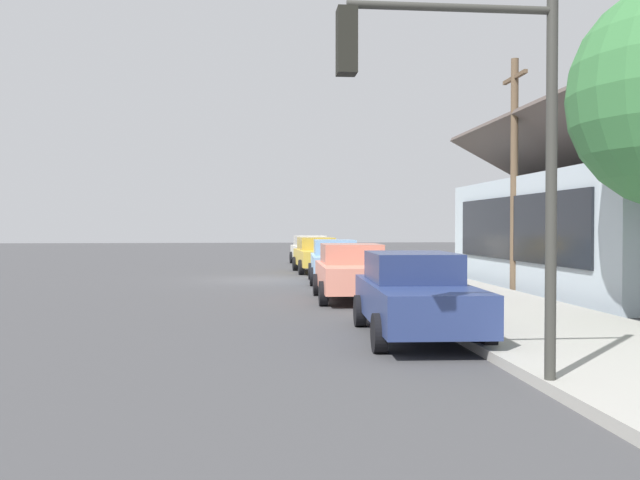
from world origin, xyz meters
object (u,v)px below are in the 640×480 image
object	(u,v)px
car_ivory	(310,250)
utility_pole_wooden	(514,170)
car_navy	(415,294)
car_mustard	(317,255)
traffic_light_main	(469,114)
fire_hydrant_red	(439,294)
car_skyblue	(335,261)
car_coral	(352,271)

from	to	relation	value
car_ivory	utility_pole_wooden	world-z (taller)	utility_pole_wooden
car_navy	car_mustard	bearing A→B (deg)	-176.65
traffic_light_main	utility_pole_wooden	bearing A→B (deg)	156.13
car_ivory	car_mustard	size ratio (longest dim) A/B	0.98
car_ivory	fire_hydrant_red	bearing A→B (deg)	1.08
car_ivory	traffic_light_main	xyz separation A→B (m)	(28.68, -0.35, 2.68)
car_skyblue	car_navy	world-z (taller)	same
car_skyblue	car_ivory	bearing A→B (deg)	-176.82
car_coral	traffic_light_main	size ratio (longest dim) A/B	0.85
car_mustard	utility_pole_wooden	world-z (taller)	utility_pole_wooden
car_skyblue	utility_pole_wooden	size ratio (longest dim) A/B	0.63
car_mustard	fire_hydrant_red	distance (m)	15.08
car_navy	fire_hydrant_red	size ratio (longest dim) A/B	6.75
car_mustard	car_skyblue	world-z (taller)	same
car_mustard	utility_pole_wooden	distance (m)	11.42
car_skyblue	utility_pole_wooden	distance (m)	7.38
car_ivory	car_mustard	world-z (taller)	same
car_mustard	car_coral	xyz separation A→B (m)	(11.48, -0.02, 0.00)
car_coral	fire_hydrant_red	size ratio (longest dim) A/B	6.20
traffic_light_main	car_skyblue	bearing A→B (deg)	178.97
car_coral	car_navy	xyz separation A→B (m)	(6.47, 0.26, 0.00)
car_mustard	car_navy	size ratio (longest dim) A/B	0.94
car_mustard	utility_pole_wooden	size ratio (longest dim) A/B	0.60
car_ivory	car_skyblue	size ratio (longest dim) A/B	0.93
car_ivory	car_navy	size ratio (longest dim) A/B	0.92
car_navy	fire_hydrant_red	distance (m)	3.24
car_skyblue	fire_hydrant_red	xyz separation A→B (m)	(9.52, 1.36, -0.32)
car_ivory	fire_hydrant_red	world-z (taller)	car_ivory
fire_hydrant_red	utility_pole_wooden	bearing A→B (deg)	144.04
car_mustard	traffic_light_main	size ratio (longest dim) A/B	0.87
car_coral	fire_hydrant_red	xyz separation A→B (m)	(3.52, 1.56, -0.32)
car_mustard	fire_hydrant_red	world-z (taller)	car_mustard
car_skyblue	fire_hydrant_red	size ratio (longest dim) A/B	6.68
car_ivory	car_mustard	bearing A→B (deg)	-4.47
car_mustard	car_navy	bearing A→B (deg)	-1.42
car_coral	car_navy	size ratio (longest dim) A/B	0.92
car_skyblue	car_coral	size ratio (longest dim) A/B	1.08
utility_pole_wooden	fire_hydrant_red	size ratio (longest dim) A/B	10.56
utility_pole_wooden	car_skyblue	bearing A→B (deg)	-126.81
car_mustard	fire_hydrant_red	bearing A→B (deg)	3.67
car_skyblue	utility_pole_wooden	xyz separation A→B (m)	(4.01, 5.36, 3.11)
traffic_light_main	fire_hydrant_red	distance (m)	8.04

